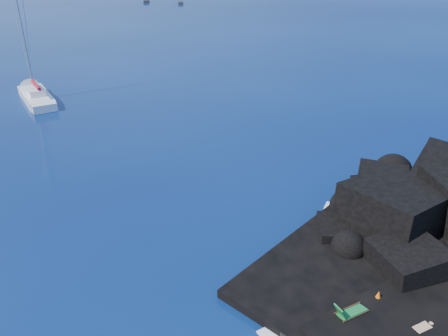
{
  "coord_description": "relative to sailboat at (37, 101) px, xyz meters",
  "views": [
    {
      "loc": [
        -7.27,
        -8.16,
        14.23
      ],
      "look_at": [
        3.47,
        13.93,
        2.0
      ],
      "focal_mm": 35.0,
      "sensor_mm": 36.0,
      "label": 1
    }
  ],
  "objects": [
    {
      "name": "deck_chair",
      "position": [
        9.16,
        -38.81,
        0.86
      ],
      "size": [
        1.51,
        0.69,
        1.02
      ],
      "primitive_type": null,
      "rotation": [
        0.0,
        0.0,
        0.03
      ],
      "color": "#186F30",
      "rests_on": "beach"
    },
    {
      "name": "sailboat",
      "position": [
        0.0,
        0.0,
        0.0
      ],
      "size": [
        3.61,
        11.97,
        12.36
      ],
      "primitive_type": null,
      "rotation": [
        0.0,
        0.0,
        0.1
      ],
      "color": "white",
      "rests_on": "ground"
    },
    {
      "name": "distant_boat_a",
      "position": [
        39.83,
        91.83,
        0.0
      ],
      "size": [
        3.19,
        5.27,
        0.67
      ],
      "primitive_type": "cube",
      "rotation": [
        0.0,
        0.0,
        -0.35
      ],
      "color": "#232328",
      "rests_on": "ground"
    },
    {
      "name": "surf_foam",
      "position": [
        10.63,
        -35.6,
        0.0
      ],
      "size": [
        10.0,
        8.0,
        0.06
      ],
      "primitive_type": null,
      "color": "white",
      "rests_on": "ground"
    },
    {
      "name": "sunbather",
      "position": [
        11.19,
        -40.68,
        0.54
      ],
      "size": [
        1.92,
        0.51,
        0.28
      ],
      "primitive_type": null,
      "rotation": [
        0.0,
        0.0,
        0.0
      ],
      "color": "tan",
      "rests_on": "towel"
    },
    {
      "name": "towel",
      "position": [
        11.19,
        -40.68,
        0.38
      ],
      "size": [
        2.02,
        0.96,
        0.05
      ],
      "primitive_type": "cube",
      "rotation": [
        0.0,
        0.0,
        0.0
      ],
      "color": "white",
      "rests_on": "beach"
    },
    {
      "name": "distant_boat_b",
      "position": [
        47.8,
        82.97,
        0.0
      ],
      "size": [
        2.93,
        4.93,
        0.63
      ],
      "primitive_type": "cube",
      "rotation": [
        0.0,
        0.0,
        -0.34
      ],
      "color": "#29282E",
      "rests_on": "ground"
    },
    {
      "name": "marker_cone",
      "position": [
        10.81,
        -38.6,
        0.66
      ],
      "size": [
        0.45,
        0.45,
        0.62
      ],
      "primitive_type": "cone",
      "rotation": [
        0.0,
        0.0,
        -0.12
      ],
      "color": "orange",
      "rests_on": "beach"
    }
  ]
}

